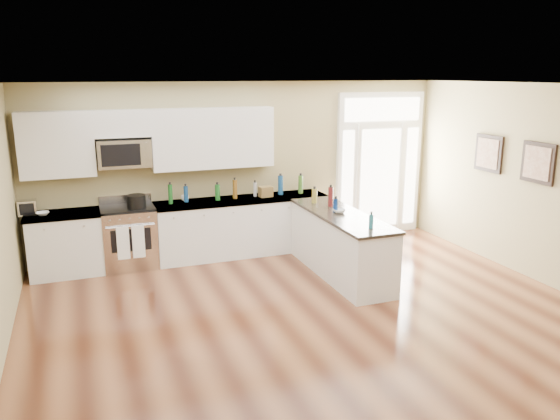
% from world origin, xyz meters
% --- Properties ---
extents(ground, '(8.00, 8.00, 0.00)m').
position_xyz_m(ground, '(0.00, 0.00, 0.00)').
color(ground, '#472314').
extents(room_shell, '(8.00, 8.00, 8.00)m').
position_xyz_m(room_shell, '(0.00, 0.00, 1.71)').
color(room_shell, tan).
rests_on(room_shell, ground).
extents(back_cabinet_left, '(1.10, 0.66, 0.94)m').
position_xyz_m(back_cabinet_left, '(-2.87, 3.69, 0.44)').
color(back_cabinet_left, silver).
rests_on(back_cabinet_left, ground).
extents(back_cabinet_right, '(2.85, 0.66, 0.94)m').
position_xyz_m(back_cabinet_right, '(-0.16, 3.69, 0.44)').
color(back_cabinet_right, silver).
rests_on(back_cabinet_right, ground).
extents(peninsula_cabinet, '(0.69, 2.32, 0.94)m').
position_xyz_m(peninsula_cabinet, '(0.93, 2.24, 0.43)').
color(peninsula_cabinet, silver).
rests_on(peninsula_cabinet, ground).
extents(upper_cabinet_left, '(1.04, 0.33, 0.95)m').
position_xyz_m(upper_cabinet_left, '(-2.88, 3.83, 1.93)').
color(upper_cabinet_left, silver).
rests_on(upper_cabinet_left, room_shell).
extents(upper_cabinet_right, '(1.94, 0.33, 0.95)m').
position_xyz_m(upper_cabinet_right, '(-0.57, 3.83, 1.93)').
color(upper_cabinet_right, silver).
rests_on(upper_cabinet_right, room_shell).
extents(upper_cabinet_short, '(0.82, 0.33, 0.40)m').
position_xyz_m(upper_cabinet_short, '(-1.95, 3.83, 2.20)').
color(upper_cabinet_short, silver).
rests_on(upper_cabinet_short, room_shell).
extents(microwave, '(0.78, 0.41, 0.42)m').
position_xyz_m(microwave, '(-1.95, 3.80, 1.76)').
color(microwave, silver).
rests_on(microwave, room_shell).
extents(entry_door, '(1.70, 0.10, 2.60)m').
position_xyz_m(entry_door, '(2.55, 3.95, 1.30)').
color(entry_door, white).
rests_on(entry_door, ground).
extents(wall_art_near, '(0.05, 0.58, 0.58)m').
position_xyz_m(wall_art_near, '(3.47, 2.20, 1.70)').
color(wall_art_near, black).
rests_on(wall_art_near, room_shell).
extents(wall_art_far, '(0.05, 0.58, 0.58)m').
position_xyz_m(wall_art_far, '(3.47, 1.20, 1.70)').
color(wall_art_far, black).
rests_on(wall_art_far, room_shell).
extents(kitchen_range, '(0.80, 0.70, 1.08)m').
position_xyz_m(kitchen_range, '(-1.97, 3.69, 0.48)').
color(kitchen_range, silver).
rests_on(kitchen_range, ground).
extents(stockpot, '(0.36, 0.36, 0.22)m').
position_xyz_m(stockpot, '(-1.83, 3.58, 1.06)').
color(stockpot, black).
rests_on(stockpot, kitchen_range).
extents(toaster_oven, '(0.25, 0.20, 0.21)m').
position_xyz_m(toaster_oven, '(-3.35, 3.76, 1.05)').
color(toaster_oven, silver).
rests_on(toaster_oven, back_cabinet_left).
extents(cardboard_box, '(0.22, 0.17, 0.17)m').
position_xyz_m(cardboard_box, '(0.26, 3.67, 1.03)').
color(cardboard_box, brown).
rests_on(cardboard_box, back_cabinet_right).
extents(bowl_left, '(0.19, 0.19, 0.04)m').
position_xyz_m(bowl_left, '(-3.15, 3.67, 0.96)').
color(bowl_left, white).
rests_on(bowl_left, back_cabinet_left).
extents(bowl_peninsula, '(0.21, 0.21, 0.06)m').
position_xyz_m(bowl_peninsula, '(0.92, 2.28, 0.97)').
color(bowl_peninsula, white).
rests_on(bowl_peninsula, peninsula_cabinet).
extents(cup_counter, '(0.16, 0.16, 0.10)m').
position_xyz_m(cup_counter, '(-1.06, 3.83, 0.99)').
color(cup_counter, white).
rests_on(cup_counter, back_cabinet_right).
extents(counter_bottles, '(2.35, 2.44, 0.32)m').
position_xyz_m(counter_bottles, '(0.22, 3.36, 1.08)').
color(counter_bottles, '#19591E').
rests_on(counter_bottles, back_cabinet_right).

